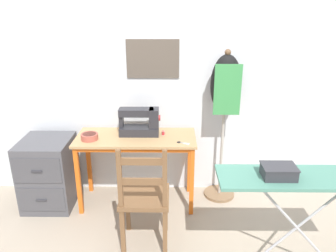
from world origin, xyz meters
The scene contains 12 objects.
ground_plane centered at (0.00, 0.00, 0.00)m, with size 14.00×14.00×0.00m, color tan.
wall_back centered at (0.00, 0.56, 1.28)m, with size 10.00×0.07×2.55m.
sewing_table centered at (0.00, 0.23, 0.64)m, with size 1.16×0.50×0.73m.
sewing_machine centered at (0.05, 0.30, 0.86)m, with size 0.40×0.17×0.29m.
fabric_bowl centered at (-0.43, 0.17, 0.76)m, with size 0.16×0.16×0.06m.
scissors centered at (0.44, 0.10, 0.74)m, with size 0.12×0.08×0.01m.
thread_spool_near_machine centered at (0.27, 0.29, 0.75)m, with size 0.03×0.03×0.04m.
wooden_chair centered at (0.13, -0.40, 0.45)m, with size 0.40×0.38×0.95m.
filing_cabinet centered at (-0.89, 0.22, 0.35)m, with size 0.48×0.53×0.70m.
dress_form centered at (0.86, 0.37, 1.12)m, with size 0.32×0.32×1.55m.
ironing_board centered at (1.27, -0.69, 0.79)m, with size 1.21×0.34×0.84m.
storage_box centered at (1.07, -0.71, 0.88)m, with size 0.23×0.17×0.09m.
Camera 1 is at (0.34, -2.69, 1.94)m, focal length 35.00 mm.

